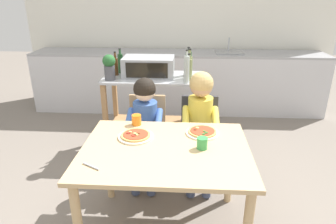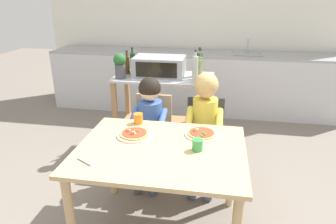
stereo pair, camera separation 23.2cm
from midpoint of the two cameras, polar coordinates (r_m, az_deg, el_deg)
name	(u,v)px [view 2 (the right image)]	position (r m, az deg, el deg)	size (l,w,h in m)	color
ground_plane	(181,154)	(3.50, 4.41, -7.94)	(11.94, 11.94, 0.00)	slate
back_wall_tiled	(198,18)	(4.90, 7.10, 17.21)	(4.79, 0.14, 2.70)	white
kitchen_counter	(194,82)	(4.66, 6.33, 5.66)	(4.31, 0.60, 1.09)	silver
kitchen_island_cart	(164,101)	(3.39, 1.17, 1.96)	(1.07, 0.55, 0.87)	#B7BABF
toaster_oven	(159,66)	(3.31, 0.39, 8.59)	(0.54, 0.35, 0.21)	#999BA0
bottle_squat_spirits	(198,70)	(3.12, 7.84, 7.83)	(0.07, 0.07, 0.28)	olive
bottle_dark_olive_oil	(127,65)	(3.39, -5.71, 8.80)	(0.05, 0.05, 0.26)	#4C2D14
bottle_tall_green_wine	(133,62)	(3.48, -4.76, 9.37)	(0.06, 0.06, 0.27)	#1E4723
bottle_slim_sauce	(199,64)	(3.31, 7.92, 8.92)	(0.07, 0.07, 0.31)	#1E4723
bottle_clear_vinegar	(195,70)	(3.02, 7.34, 7.85)	(0.06, 0.06, 0.33)	#ADB7B2
bottle_brown_beer	(199,67)	(3.21, 8.01, 8.36)	(0.07, 0.07, 0.31)	olive
potted_herb_plant	(120,65)	(3.21, -6.99, 8.78)	(0.13, 0.13, 0.26)	#4C4C51
dining_table	(161,161)	(2.16, 1.75, -9.22)	(1.17, 0.90, 0.72)	tan
dining_chair_left	(152,131)	(2.91, -0.72, -3.67)	(0.36, 0.36, 0.81)	tan
dining_chair_right	(204,135)	(2.87, 9.11, -4.33)	(0.36, 0.36, 0.81)	#333338
child_in_blue_striped_shirt	(149,118)	(2.73, -1.19, -1.21)	(0.32, 0.42, 1.01)	#424C6B
child_in_yellow_shirt	(204,117)	(2.68, 9.35, -1.02)	(0.32, 0.42, 1.07)	#424C6B
pizza_plate_cream	(134,134)	(2.28, -3.46, -4.25)	(0.26, 0.26, 0.03)	beige
pizza_plate_white	(202,134)	(2.31, 9.21, -4.13)	(0.25, 0.25, 0.03)	white
drinking_cup_orange	(138,118)	(2.47, -2.96, -1.28)	(0.08, 0.08, 0.08)	orange
drinking_cup_green	(198,145)	(2.09, 8.77, -6.20)	(0.07, 0.07, 0.08)	green
serving_spoon	(84,162)	(1.99, -12.26, -9.20)	(0.01, 0.01, 0.14)	#B7BABF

